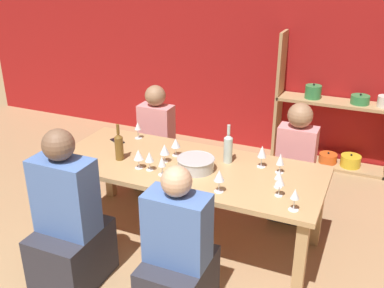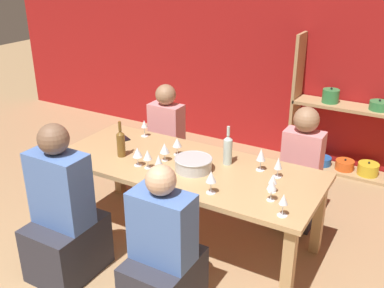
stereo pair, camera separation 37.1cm
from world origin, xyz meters
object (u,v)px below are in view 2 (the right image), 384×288
cell_phone (124,138)px  dining_table (186,174)px  wine_glass_red_f (144,125)px  wine_glass_empty_a (177,143)px  wine_bottle_dark (228,149)px  wine_glass_red_e (159,161)px  wine_glass_red_g (211,177)px  mixing_bowl (193,164)px  person_far_b (300,179)px  wine_bottle_green (121,143)px  person_far_a (167,147)px  wine_glass_white_a (137,153)px  wine_glass_red_c (165,149)px  wine_glass_white_b (273,180)px  person_near_b (64,222)px  wine_glass_red_b (261,155)px  shelf_unit (349,130)px  wine_glass_red_a (272,185)px  wine_glass_empty_b (278,164)px  wine_glass_red_h (284,200)px  person_near_a (163,259)px  wine_glass_red_d (148,155)px

cell_phone → dining_table: bearing=-13.8°
wine_glass_red_f → wine_glass_empty_a: bearing=-22.7°
wine_bottle_dark → wine_glass_empty_a: size_ratio=2.10×
wine_glass_red_e → wine_glass_red_g: 0.51m
mixing_bowl → person_far_b: person_far_b is taller
wine_bottle_green → person_far_b: (1.31, 0.91, -0.42)m
wine_glass_red_f → person_far_a: (-0.05, 0.46, -0.42)m
wine_glass_red_f → cell_phone: wine_glass_red_f is taller
wine_glass_white_a → wine_glass_red_f: 0.63m
wine_glass_red_c → wine_glass_red_g: bearing=-26.5°
wine_glass_white_b → wine_glass_empty_a: (-0.94, 0.21, 0.01)m
wine_glass_red_e → cell_phone: bearing=147.8°
person_near_b → dining_table: bearing=55.5°
wine_bottle_dark → wine_glass_red_b: size_ratio=1.76×
mixing_bowl → wine_glass_red_c: wine_glass_red_c is taller
shelf_unit → wine_glass_white_b: shelf_unit is taller
wine_glass_empty_a → cell_phone: (-0.63, 0.06, -0.11)m
person_near_b → person_far_b: 2.10m
wine_glass_red_e → wine_bottle_dark: bearing=47.6°
shelf_unit → wine_glass_red_a: bearing=-92.6°
wine_bottle_dark → wine_glass_red_c: 0.53m
wine_glass_empty_b → wine_glass_red_h: (0.22, -0.51, 0.00)m
mixing_bowl → wine_glass_red_b: bearing=29.3°
mixing_bowl → cell_phone: bearing=164.7°
wine_glass_red_e → person_near_a: size_ratio=0.15×
wine_bottle_green → wine_glass_red_g: (0.96, -0.18, 0.00)m
shelf_unit → person_far_b: bearing=-97.7°
wine_glass_red_g → person_far_b: (0.35, 1.10, -0.42)m
dining_table → wine_glass_empty_a: wine_glass_empty_a is taller
wine_glass_red_f → wine_glass_red_g: 1.24m
person_near_a → wine_bottle_dark: bearing=89.7°
person_far_a → wine_glass_white_b: bearing=149.6°
wine_glass_red_b → wine_glass_red_d: wine_glass_red_b is taller
wine_glass_red_d → wine_bottle_dark: bearing=37.0°
wine_glass_red_a → wine_glass_red_e: wine_glass_red_a is taller
wine_bottle_green → wine_glass_red_h: 1.53m
wine_glass_red_a → wine_glass_red_f: bearing=160.0°
wine_glass_empty_b → person_far_a: bearing=156.3°
shelf_unit → cell_phone: 2.50m
dining_table → wine_glass_red_c: wine_glass_red_c is taller
wine_glass_red_f → wine_glass_red_b: bearing=-5.9°
dining_table → wine_glass_white_a: (-0.34, -0.21, 0.20)m
wine_glass_red_f → person_near_a: bearing=-50.1°
wine_glass_red_g → person_far_b: bearing=72.3°
wine_glass_red_c → wine_glass_empty_b: size_ratio=0.94×
wine_glass_empty_a → wine_glass_red_d: wine_glass_red_d is taller
dining_table → person_near_a: size_ratio=2.00×
shelf_unit → person_near_b: bearing=-117.5°
wine_glass_red_c → wine_glass_red_h: wine_glass_red_h is taller
wine_glass_red_a → dining_table: bearing=166.5°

